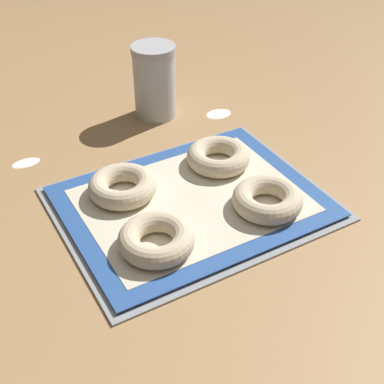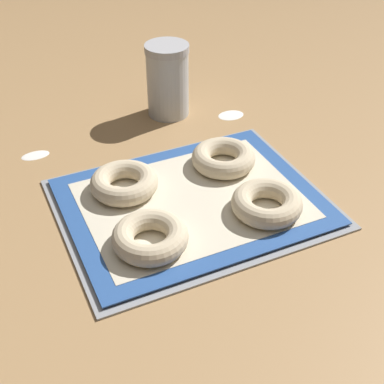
{
  "view_description": "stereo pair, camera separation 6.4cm",
  "coord_description": "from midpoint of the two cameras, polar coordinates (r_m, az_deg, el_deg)",
  "views": [
    {
      "loc": [
        -0.39,
        -0.64,
        0.6
      ],
      "look_at": [
        -0.02,
        0.02,
        0.03
      ],
      "focal_mm": 50.0,
      "sensor_mm": 36.0,
      "label": 1
    },
    {
      "loc": [
        -0.34,
        -0.67,
        0.6
      ],
      "look_at": [
        -0.02,
        0.02,
        0.03
      ],
      "focal_mm": 50.0,
      "sensor_mm": 36.0,
      "label": 2
    }
  ],
  "objects": [
    {
      "name": "bagel_front_left",
      "position": [
        0.86,
        -2.35,
        -4.88
      ],
      "size": [
        0.12,
        0.12,
        0.04
      ],
      "color": "beige",
      "rests_on": "baking_mat"
    },
    {
      "name": "bagel_back_right",
      "position": [
        1.04,
        5.14,
        3.61
      ],
      "size": [
        0.12,
        0.12,
        0.04
      ],
      "color": "beige",
      "rests_on": "baking_mat"
    },
    {
      "name": "ground_plane",
      "position": [
        0.96,
        3.25,
        -1.77
      ],
      "size": [
        2.8,
        2.8,
        0.0
      ],
      "primitive_type": "plane",
      "color": "#A87F51"
    },
    {
      "name": "flour_patch_near",
      "position": [
        1.14,
        -14.84,
        3.81
      ],
      "size": [
        0.06,
        0.03,
        0.0
      ],
      "color": "white",
      "rests_on": "ground_plane"
    },
    {
      "name": "baking_tray",
      "position": [
        0.96,
        1.9,
        -1.25
      ],
      "size": [
        0.47,
        0.37,
        0.01
      ],
      "color": "#93969B",
      "rests_on": "ground_plane"
    },
    {
      "name": "bagel_back_left",
      "position": [
        0.97,
        -5.39,
        0.95
      ],
      "size": [
        0.12,
        0.12,
        0.04
      ],
      "color": "beige",
      "rests_on": "baking_mat"
    },
    {
      "name": "flour_patch_far",
      "position": [
        1.25,
        5.66,
        8.17
      ],
      "size": [
        0.06,
        0.04,
        0.0
      ],
      "color": "white",
      "rests_on": "ground_plane"
    },
    {
      "name": "flour_canister",
      "position": [
        1.22,
        -1.08,
        11.82
      ],
      "size": [
        0.1,
        0.1,
        0.16
      ],
      "color": "silver",
      "rests_on": "ground_plane"
    },
    {
      "name": "bagel_front_right",
      "position": [
        0.94,
        9.94,
        -1.23
      ],
      "size": [
        0.12,
        0.12,
        0.04
      ],
      "color": "beige",
      "rests_on": "baking_mat"
    },
    {
      "name": "baking_mat",
      "position": [
        0.96,
        1.91,
        -0.99
      ],
      "size": [
        0.44,
        0.34,
        0.0
      ],
      "color": "#2D569E",
      "rests_on": "baking_tray"
    }
  ]
}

